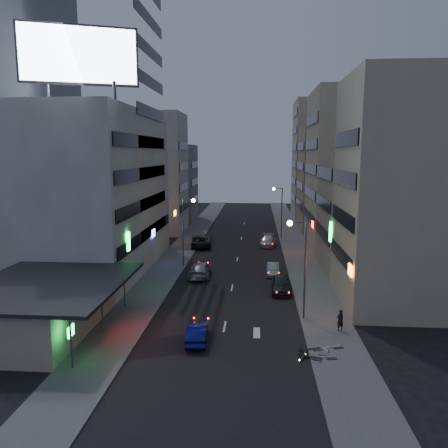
# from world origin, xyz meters

# --- Properties ---
(ground) EXTENTS (180.00, 180.00, 0.00)m
(ground) POSITION_xyz_m (0.00, 0.00, 0.00)
(ground) COLOR black
(ground) RESTS_ON ground
(sidewalk_left) EXTENTS (4.00, 120.00, 0.12)m
(sidewalk_left) POSITION_xyz_m (-8.00, 30.00, 0.06)
(sidewalk_left) COLOR #4C4C4F
(sidewalk_left) RESTS_ON ground
(sidewalk_right) EXTENTS (4.00, 120.00, 0.12)m
(sidewalk_right) POSITION_xyz_m (8.00, 30.00, 0.06)
(sidewalk_right) COLOR #4C4C4F
(sidewalk_right) RESTS_ON ground
(food_court) EXTENTS (11.00, 13.00, 3.88)m
(food_court) POSITION_xyz_m (-13.90, 2.00, 1.98)
(food_court) COLOR #B2A78B
(food_court) RESTS_ON ground
(white_building) EXTENTS (14.00, 24.00, 18.00)m
(white_building) POSITION_xyz_m (-17.00, 20.00, 9.00)
(white_building) COLOR silver
(white_building) RESTS_ON ground
(grey_tower) EXTENTS (10.00, 14.00, 34.00)m
(grey_tower) POSITION_xyz_m (-26.00, 23.00, 17.00)
(grey_tower) COLOR gray
(grey_tower) RESTS_ON ground
(shophouse_near) EXTENTS (10.00, 11.00, 20.00)m
(shophouse_near) POSITION_xyz_m (15.00, 10.50, 10.00)
(shophouse_near) COLOR #B2A78B
(shophouse_near) RESTS_ON ground
(shophouse_mid) EXTENTS (11.00, 12.00, 16.00)m
(shophouse_mid) POSITION_xyz_m (15.50, 22.00, 8.00)
(shophouse_mid) COLOR gray
(shophouse_mid) RESTS_ON ground
(shophouse_far) EXTENTS (10.00, 14.00, 22.00)m
(shophouse_far) POSITION_xyz_m (15.00, 35.00, 11.00)
(shophouse_far) COLOR #B2A78B
(shophouse_far) RESTS_ON ground
(far_left_a) EXTENTS (11.00, 10.00, 20.00)m
(far_left_a) POSITION_xyz_m (-15.50, 45.00, 10.00)
(far_left_a) COLOR silver
(far_left_a) RESTS_ON ground
(far_left_b) EXTENTS (12.00, 10.00, 15.00)m
(far_left_b) POSITION_xyz_m (-16.00, 58.00, 7.50)
(far_left_b) COLOR gray
(far_left_b) RESTS_ON ground
(far_right_a) EXTENTS (11.00, 12.00, 18.00)m
(far_right_a) POSITION_xyz_m (15.50, 50.00, 9.00)
(far_right_a) COLOR gray
(far_right_a) RESTS_ON ground
(far_right_b) EXTENTS (12.00, 12.00, 24.00)m
(far_right_b) POSITION_xyz_m (16.00, 64.00, 12.00)
(far_right_b) COLOR #B2A78B
(far_right_b) RESTS_ON ground
(billboard) EXTENTS (9.52, 3.75, 6.20)m
(billboard) POSITION_xyz_m (-12.99, 9.97, 21.66)
(billboard) COLOR #595B60
(billboard) RESTS_ON white_building
(street_lamp_right_near) EXTENTS (1.60, 0.44, 8.02)m
(street_lamp_right_near) POSITION_xyz_m (5.90, 6.00, 5.36)
(street_lamp_right_near) COLOR #595B60
(street_lamp_right_near) RESTS_ON sidewalk_right
(street_lamp_left) EXTENTS (1.60, 0.44, 8.02)m
(street_lamp_left) POSITION_xyz_m (-5.90, 22.00, 5.36)
(street_lamp_left) COLOR #595B60
(street_lamp_left) RESTS_ON sidewalk_left
(street_lamp_right_far) EXTENTS (1.60, 0.44, 8.02)m
(street_lamp_right_far) POSITION_xyz_m (5.90, 40.00, 5.36)
(street_lamp_right_far) COLOR #595B60
(street_lamp_right_far) RESTS_ON sidewalk_right
(parked_car_right_near) EXTENTS (2.03, 4.68, 1.57)m
(parked_car_right_near) POSITION_xyz_m (4.85, 13.04, 0.79)
(parked_car_right_near) COLOR #2B2C31
(parked_car_right_near) RESTS_ON ground
(parked_car_right_mid) EXTENTS (1.50, 3.90, 1.27)m
(parked_car_right_mid) POSITION_xyz_m (4.27, 19.12, 0.63)
(parked_car_right_mid) COLOR #A1A2A9
(parked_car_right_mid) RESTS_ON ground
(parked_car_left) EXTENTS (3.41, 6.20, 1.64)m
(parked_car_left) POSITION_xyz_m (-5.60, 33.23, 0.82)
(parked_car_left) COLOR #242429
(parked_car_left) RESTS_ON ground
(parked_car_right_far) EXTENTS (2.51, 5.29, 1.49)m
(parked_car_right_far) POSITION_xyz_m (4.07, 34.48, 0.75)
(parked_car_right_far) COLOR #A5A7AD
(parked_car_right_far) RESTS_ON ground
(road_car_blue) EXTENTS (1.66, 4.09, 1.32)m
(road_car_blue) POSITION_xyz_m (-1.77, 1.15, 0.66)
(road_car_blue) COLOR navy
(road_car_blue) RESTS_ON ground
(road_car_silver) EXTENTS (2.35, 5.55, 1.60)m
(road_car_silver) POSITION_xyz_m (-3.72, 17.85, 0.80)
(road_car_silver) COLOR #96989D
(road_car_silver) RESTS_ON ground
(person) EXTENTS (0.71, 0.62, 1.65)m
(person) POSITION_xyz_m (8.76, 3.61, 0.94)
(person) COLOR black
(person) RESTS_ON sidewalk_right
(scooter_black_a) EXTENTS (1.21, 2.06, 1.20)m
(scooter_black_a) POSITION_xyz_m (6.82, -1.06, 0.72)
(scooter_black_a) COLOR black
(scooter_black_a) RESTS_ON sidewalk_right
(scooter_silver_a) EXTENTS (1.08, 2.03, 1.18)m
(scooter_silver_a) POSITION_xyz_m (7.61, -0.67, 0.71)
(scooter_silver_a) COLOR #9EA1A5
(scooter_silver_a) RESTS_ON sidewalk_right
(scooter_blue) EXTENTS (1.16, 1.72, 1.00)m
(scooter_blue) POSITION_xyz_m (7.54, -0.78, 0.62)
(scooter_blue) COLOR navy
(scooter_blue) RESTS_ON sidewalk_right
(scooter_black_b) EXTENTS (1.15, 1.98, 1.15)m
(scooter_black_b) POSITION_xyz_m (6.83, 0.55, 0.69)
(scooter_black_b) COLOR black
(scooter_black_b) RESTS_ON sidewalk_right
(scooter_silver_b) EXTENTS (1.33, 2.12, 1.23)m
(scooter_silver_b) POSITION_xyz_m (8.27, 1.03, 0.74)
(scooter_silver_b) COLOR #AFB1B7
(scooter_silver_b) RESTS_ON sidewalk_right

